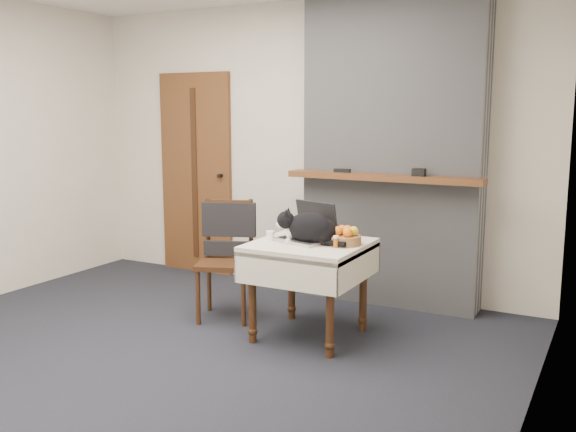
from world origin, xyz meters
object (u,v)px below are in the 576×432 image
side_table (309,258)px  fruit_basket (345,237)px  cat (311,229)px  pill_bottle (336,241)px  door (196,174)px  chair (227,242)px  laptop (308,231)px  cream_jar (270,236)px

side_table → fruit_basket: size_ratio=3.38×
cat → pill_bottle: bearing=-25.9°
door → chair: 1.56m
side_table → chair: bearing=169.1°
side_table → laptop: bearing=123.5°
pill_bottle → fruit_basket: size_ratio=0.36×
pill_bottle → cat: bearing=169.2°
cream_jar → pill_bottle: bearing=-0.4°
side_table → cat: bearing=-51.0°
side_table → cream_jar: cream_jar is taller
door → laptop: (1.83, -1.16, -0.23)m
cream_jar → chair: size_ratio=0.08×
cream_jar → pill_bottle: 0.52m
chair → pill_bottle: bearing=-33.4°
side_table → cat: size_ratio=1.46×
laptop → cat: 0.12m
door → pill_bottle: bearing=-31.6°
side_table → laptop: (-0.04, 0.06, 0.18)m
door → pill_bottle: 2.48m
door → pill_bottle: door is taller
pill_bottle → chair: 1.07m
door → laptop: size_ratio=4.41×
side_table → door: bearing=146.8°
laptop → pill_bottle: bearing=-8.3°
side_table → pill_bottle: pill_bottle is taller
cream_jar → chair: (-0.52, 0.22, -0.14)m
cat → chair: (-0.83, 0.19, -0.21)m
door → chair: (1.07, -1.07, -0.40)m
laptop → chair: size_ratio=0.49×
chair → laptop: bearing=-28.2°
pill_bottle → fruit_basket: 0.13m
cream_jar → cat: bearing=6.8°
door → fruit_basket: 2.43m
laptop → cat: laptop is taller
cat → cream_jar: (-0.31, -0.04, -0.07)m
cat → laptop: bearing=110.4°
chair → cream_jar: bearing=-44.3°
cat → fruit_basket: size_ratio=2.31×
cream_jar → chair: chair is taller
cream_jar → pill_bottle: pill_bottle is taller
cat → door: bearing=131.3°
door → cream_jar: 2.06m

